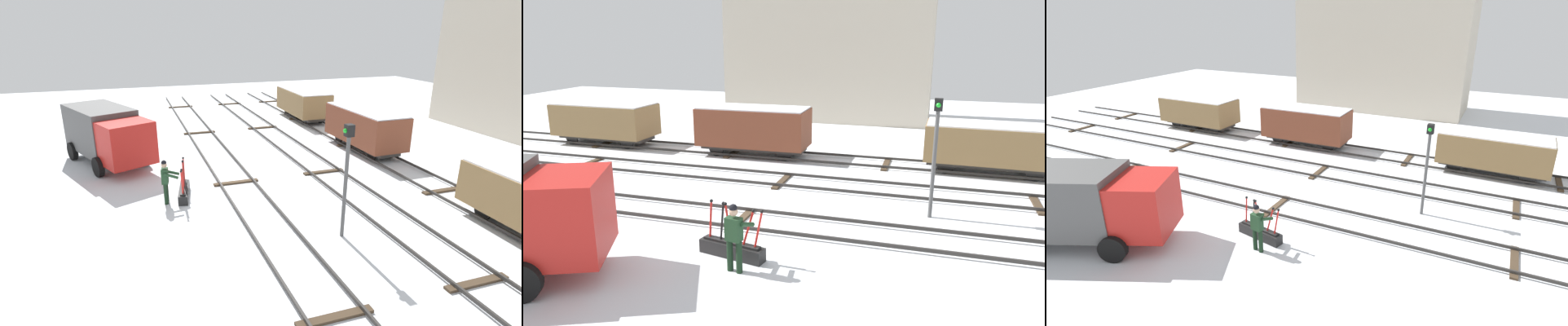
% 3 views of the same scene
% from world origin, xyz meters
% --- Properties ---
extents(ground_plane, '(60.00, 60.00, 0.00)m').
position_xyz_m(ground_plane, '(0.00, 0.00, 0.00)').
color(ground_plane, silver).
extents(track_main_line, '(44.00, 1.94, 0.18)m').
position_xyz_m(track_main_line, '(0.00, 0.00, 0.11)').
color(track_main_line, '#2D2B28').
rests_on(track_main_line, ground_plane).
extents(track_siding_near, '(44.00, 1.94, 0.18)m').
position_xyz_m(track_siding_near, '(0.00, 4.15, 0.11)').
color(track_siding_near, '#2D2B28').
rests_on(track_siding_near, ground_plane).
extents(track_siding_far, '(44.00, 1.94, 0.18)m').
position_xyz_m(track_siding_far, '(0.00, 7.79, 0.11)').
color(track_siding_far, '#2D2B28').
rests_on(track_siding_far, ground_plane).
extents(switch_lever_frame, '(1.85, 0.70, 1.45)m').
position_xyz_m(switch_lever_frame, '(0.70, -2.30, 0.25)').
color(switch_lever_frame, black).
rests_on(switch_lever_frame, ground_plane).
extents(rail_worker, '(0.62, 0.73, 1.71)m').
position_xyz_m(rail_worker, '(1.08, -2.98, 0.96)').
color(rail_worker, black).
rests_on(rail_worker, ground_plane).
extents(signal_post, '(0.24, 0.32, 3.67)m').
position_xyz_m(signal_post, '(5.44, 2.05, 2.26)').
color(signal_post, '#4C4C4C').
rests_on(signal_post, ground_plane).
extents(apartment_building, '(13.07, 5.79, 11.55)m').
position_xyz_m(apartment_building, '(-1.41, 19.43, 5.78)').
color(apartment_building, beige).
rests_on(apartment_building, ground_plane).
extents(freight_car_back_track, '(5.10, 2.24, 2.01)m').
position_xyz_m(freight_car_back_track, '(7.59, 7.79, 1.18)').
color(freight_car_back_track, '#2D2B28').
rests_on(freight_car_back_track, ground_plane).
extents(freight_car_mid_siding, '(5.06, 2.26, 2.09)m').
position_xyz_m(freight_car_mid_siding, '(-10.49, 7.79, 1.22)').
color(freight_car_mid_siding, '#2D2B28').
rests_on(freight_car_mid_siding, ground_plane).
extents(freight_car_near_switch, '(5.04, 2.11, 2.24)m').
position_xyz_m(freight_car_near_switch, '(-2.51, 7.79, 1.30)').
color(freight_car_near_switch, '#2D2B28').
rests_on(freight_car_near_switch, ground_plane).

